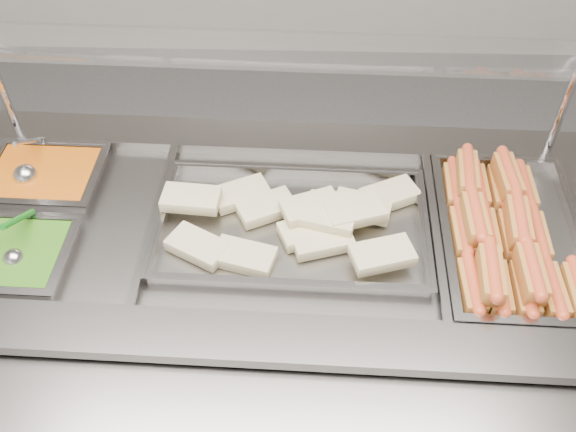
{
  "coord_description": "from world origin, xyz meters",
  "views": [
    {
      "loc": [
        0.21,
        -0.76,
        2.04
      ],
      "look_at": [
        0.18,
        0.33,
        0.89
      ],
      "focal_mm": 40.0,
      "sensor_mm": 36.0,
      "label": 1
    }
  ],
  "objects_px": {
    "pan_wraps": "(292,229)",
    "ladle": "(26,174)",
    "steam_counter": "(272,320)",
    "serving_spoon": "(15,252)",
    "sneeze_guard": "(273,52)",
    "pan_hotdogs": "(509,243)"
  },
  "relations": [
    {
      "from": "sneeze_guard",
      "to": "pan_hotdogs",
      "type": "height_order",
      "value": "sneeze_guard"
    },
    {
      "from": "pan_wraps",
      "to": "ladle",
      "type": "bearing_deg",
      "value": 168.25
    },
    {
      "from": "pan_hotdogs",
      "to": "ladle",
      "type": "xyz_separation_m",
      "value": [
        -1.26,
        0.17,
        0.05
      ]
    },
    {
      "from": "pan_wraps",
      "to": "sneeze_guard",
      "type": "bearing_deg",
      "value": 103.54
    },
    {
      "from": "ladle",
      "to": "serving_spoon",
      "type": "bearing_deg",
      "value": -77.8
    },
    {
      "from": "sneeze_guard",
      "to": "pan_wraps",
      "type": "relative_size",
      "value": 2.4
    },
    {
      "from": "sneeze_guard",
      "to": "ladle",
      "type": "distance_m",
      "value": 0.75
    },
    {
      "from": "steam_counter",
      "to": "sneeze_guard",
      "type": "bearing_deg",
      "value": 88.19
    },
    {
      "from": "sneeze_guard",
      "to": "pan_wraps",
      "type": "bearing_deg",
      "value": -76.46
    },
    {
      "from": "pan_wraps",
      "to": "serving_spoon",
      "type": "relative_size",
      "value": 3.85
    },
    {
      "from": "steam_counter",
      "to": "ladle",
      "type": "height_order",
      "value": "ladle"
    },
    {
      "from": "steam_counter",
      "to": "pan_hotdogs",
      "type": "distance_m",
      "value": 0.72
    },
    {
      "from": "serving_spoon",
      "to": "steam_counter",
      "type": "bearing_deg",
      "value": 11.89
    },
    {
      "from": "ladle",
      "to": "pan_wraps",
      "type": "bearing_deg",
      "value": -11.75
    },
    {
      "from": "steam_counter",
      "to": "pan_wraps",
      "type": "xyz_separation_m",
      "value": [
        0.06,
        -0.0,
        0.41
      ]
    },
    {
      "from": "ladle",
      "to": "serving_spoon",
      "type": "relative_size",
      "value": 1.07
    },
    {
      "from": "steam_counter",
      "to": "pan_hotdogs",
      "type": "relative_size",
      "value": 3.4
    },
    {
      "from": "steam_counter",
      "to": "pan_wraps",
      "type": "bearing_deg",
      "value": -1.81
    },
    {
      "from": "steam_counter",
      "to": "sneeze_guard",
      "type": "height_order",
      "value": "sneeze_guard"
    },
    {
      "from": "pan_hotdogs",
      "to": "steam_counter",
      "type": "bearing_deg",
      "value": 178.19
    },
    {
      "from": "pan_hotdogs",
      "to": "ladle",
      "type": "height_order",
      "value": "ladle"
    },
    {
      "from": "steam_counter",
      "to": "serving_spoon",
      "type": "distance_m",
      "value": 0.76
    }
  ]
}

